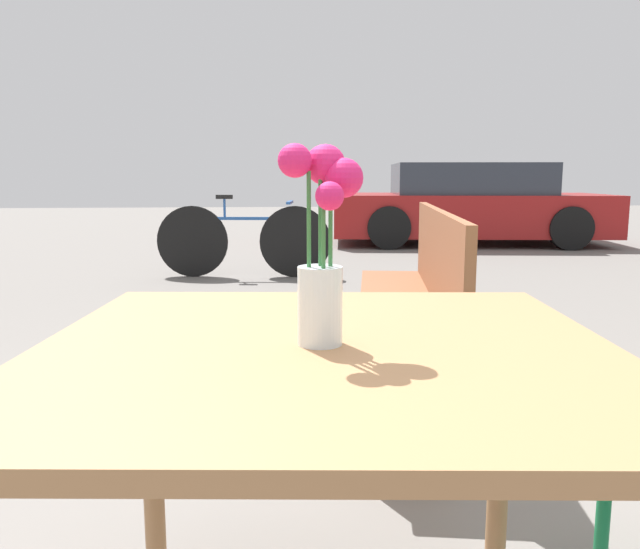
% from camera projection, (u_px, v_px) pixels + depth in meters
% --- Properties ---
extents(table_front, '(1.04, 1.01, 0.72)m').
position_uv_depth(table_front, '(326.00, 393.00, 1.06)').
color(table_front, '#9E7047').
rests_on(table_front, ground_plane).
extents(flower_vase, '(0.14, 0.13, 0.33)m').
position_uv_depth(flower_vase, '(322.00, 250.00, 1.01)').
color(flower_vase, silver).
rests_on(flower_vase, table_front).
extents(bench_near, '(0.65, 1.78, 0.85)m').
position_uv_depth(bench_near, '(417.00, 296.00, 2.77)').
color(bench_near, brown).
rests_on(bench_near, ground_plane).
extents(bicycle, '(1.73, 0.44, 0.82)m').
position_uv_depth(bicycle, '(244.00, 240.00, 6.21)').
color(bicycle, black).
rests_on(bicycle, ground_plane).
extents(parked_car, '(4.18, 2.23, 1.19)m').
position_uv_depth(parked_car, '(468.00, 205.00, 9.34)').
color(parked_car, maroon).
rests_on(parked_car, ground_plane).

